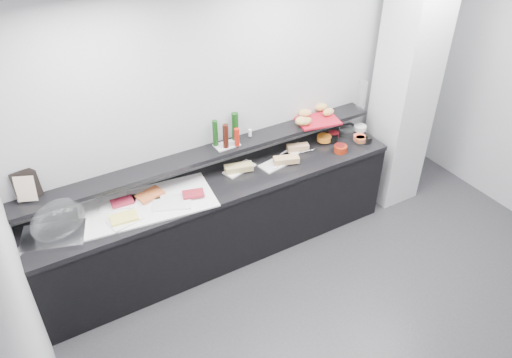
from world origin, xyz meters
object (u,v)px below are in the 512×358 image
cloche_base (53,237)px  sandwich_plate_mid (278,163)px  carafe (362,95)px  bread_tray (318,121)px  framed_print (26,185)px  condiment_tray (227,145)px

cloche_base → sandwich_plate_mid: cloche_base is taller
cloche_base → carafe: (3.31, 0.19, 0.38)m
sandwich_plate_mid → bread_tray: bearing=3.9°
framed_print → bread_tray: (2.80, -0.13, -0.12)m
condiment_tray → framed_print: bearing=176.5°
framed_print → condiment_tray: (1.77, -0.09, -0.12)m
bread_tray → framed_print: bearing=-171.5°
cloche_base → sandwich_plate_mid: (2.17, 0.02, -0.01)m
sandwich_plate_mid → bread_tray: 0.63m
framed_print → condiment_tray: size_ratio=1.11×
sandwich_plate_mid → carafe: size_ratio=1.32×
cloche_base → carafe: carafe is taller
framed_print → carafe: (3.38, -0.11, 0.02)m
framed_print → bread_tray: size_ratio=0.61×
carafe → framed_print: bearing=178.1°
framed_print → carafe: 3.38m
sandwich_plate_mid → bread_tray: bread_tray is taller
bread_tray → carafe: 0.60m
carafe → sandwich_plate_mid: bearing=-171.8°
carafe → condiment_tray: bearing=179.1°
condiment_tray → carafe: 1.62m
cloche_base → condiment_tray: (1.70, 0.21, 0.24)m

